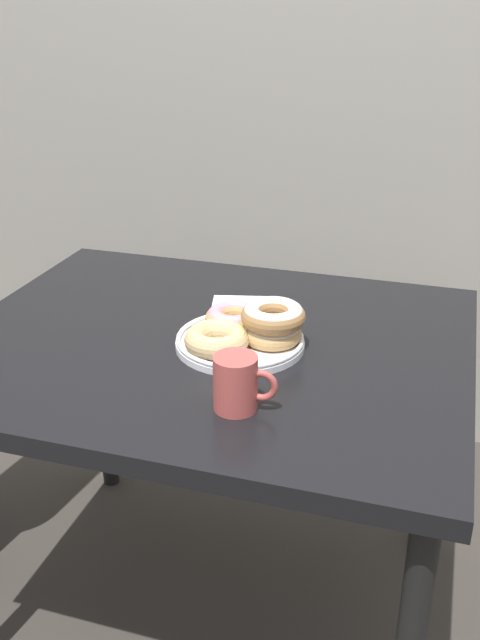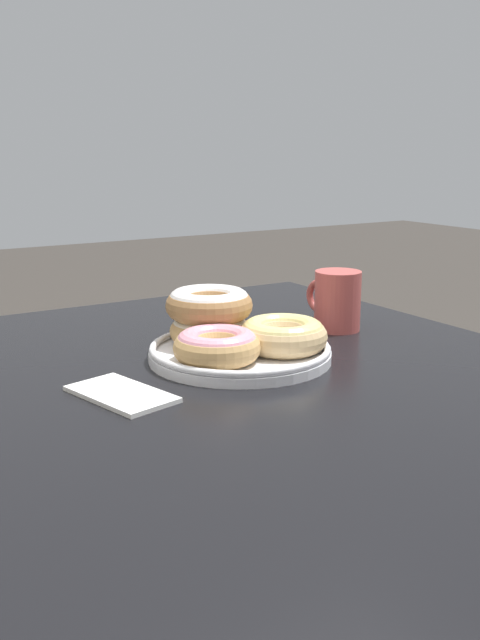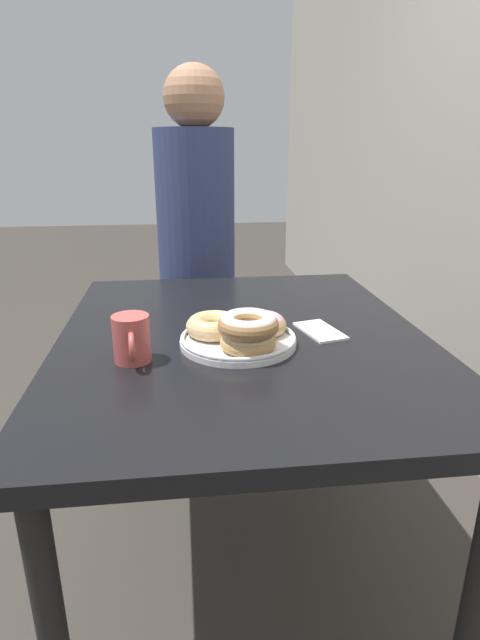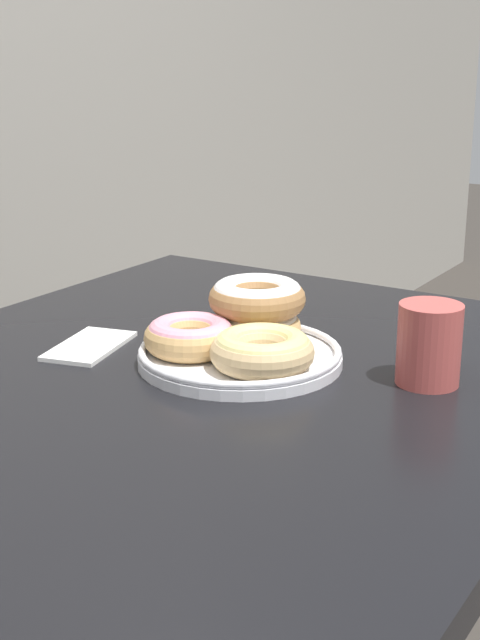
{
  "view_description": "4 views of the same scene",
  "coord_description": "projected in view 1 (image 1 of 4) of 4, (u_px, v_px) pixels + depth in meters",
  "views": [
    {
      "loc": [
        0.46,
        -1.14,
        1.43
      ],
      "look_at": [
        0.07,
        0.12,
        0.82
      ],
      "focal_mm": 40.0,
      "sensor_mm": 36.0,
      "label": 1
    },
    {
      "loc": [
        -0.78,
        0.65,
        1.07
      ],
      "look_at": [
        0.07,
        0.12,
        0.82
      ],
      "focal_mm": 40.0,
      "sensor_mm": 36.0,
      "label": 2
    },
    {
      "loc": [
        1.13,
        -0.0,
        1.2
      ],
      "look_at": [
        0.07,
        0.12,
        0.82
      ],
      "focal_mm": 28.0,
      "sensor_mm": 36.0,
      "label": 3
    },
    {
      "loc": [
        -0.86,
        -0.47,
        1.16
      ],
      "look_at": [
        0.07,
        0.12,
        0.82
      ],
      "focal_mm": 50.0,
      "sensor_mm": 36.0,
      "label": 4
    }
  ],
  "objects": [
    {
      "name": "wall_back",
      "position": [
        314.0,
        41.0,
        2.15
      ],
      "size": [
        8.0,
        0.05,
        2.6
      ],
      "color": "#9E998E",
      "rests_on": "ground_plane"
    },
    {
      "name": "dining_table",
      "position": [
        210.0,
        371.0,
        1.55
      ],
      "size": [
        1.09,
        0.89,
        0.76
      ],
      "color": "black",
      "rests_on": "ground_plane"
    },
    {
      "name": "donut_plate",
      "position": [
        246.0,
        330.0,
        1.46
      ],
      "size": [
        0.29,
        0.28,
        0.1
      ],
      "color": "white",
      "rests_on": "dining_table"
    },
    {
      "name": "coffee_mug",
      "position": [
        237.0,
        383.0,
        1.24
      ],
      "size": [
        0.11,
        0.08,
        0.1
      ],
      "color": "#B74C47",
      "rests_on": "dining_table"
    },
    {
      "name": "napkin",
      "position": [
        243.0,
        303.0,
        1.68
      ],
      "size": [
        0.16,
        0.11,
        0.01
      ],
      "color": "white",
      "rests_on": "dining_table"
    }
  ]
}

